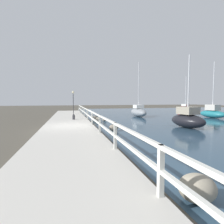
% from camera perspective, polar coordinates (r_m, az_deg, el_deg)
% --- Properties ---
extents(ground_plane, '(120.00, 120.00, 0.00)m').
position_cam_1_polar(ground_plane, '(12.73, -13.91, -5.84)').
color(ground_plane, '#4C473D').
extents(dock_walkway, '(3.50, 36.00, 0.34)m').
position_cam_1_polar(dock_walkway, '(12.70, -13.92, -5.09)').
color(dock_walkway, beige).
rests_on(dock_walkway, ground).
extents(railing, '(0.10, 32.50, 0.98)m').
position_cam_1_polar(railing, '(12.70, -6.53, -1.18)').
color(railing, silver).
rests_on(railing, dock_walkway).
extents(boulder_downstream, '(0.44, 0.39, 0.33)m').
position_cam_1_polar(boulder_downstream, '(16.79, -5.18, -2.83)').
color(boulder_downstream, gray).
rests_on(boulder_downstream, ground).
extents(boulder_upstream, '(0.63, 0.56, 0.47)m').
position_cam_1_polar(boulder_upstream, '(12.03, 0.53, -5.15)').
color(boulder_upstream, slate).
rests_on(boulder_upstream, ground).
extents(boulder_mid_strip, '(0.66, 0.59, 0.50)m').
position_cam_1_polar(boulder_mid_strip, '(18.36, -5.56, -1.99)').
color(boulder_mid_strip, '#666056').
rests_on(boulder_mid_strip, ground).
extents(boulder_near_dock, '(0.42, 0.38, 0.31)m').
position_cam_1_polar(boulder_near_dock, '(17.54, -2.50, -2.55)').
color(boulder_near_dock, gray).
rests_on(boulder_near_dock, ground).
extents(boulder_water_edge, '(0.79, 0.71, 0.59)m').
position_cam_1_polar(boulder_water_edge, '(4.36, 26.05, -21.41)').
color(boulder_water_edge, gray).
rests_on(boulder_water_edge, ground).
extents(boulder_far_strip, '(0.54, 0.48, 0.40)m').
position_cam_1_polar(boulder_far_strip, '(17.60, -4.64, -2.39)').
color(boulder_far_strip, gray).
rests_on(boulder_far_strip, ground).
extents(mooring_bollard, '(0.23, 0.23, 0.50)m').
position_cam_1_polar(mooring_bollard, '(16.51, -12.41, -1.55)').
color(mooring_bollard, '#333338').
rests_on(mooring_bollard, dock_walkway).
extents(dock_lamp, '(0.27, 0.27, 2.79)m').
position_cam_1_polar(dock_lamp, '(19.84, -12.56, 4.74)').
color(dock_lamp, '#2D2D33').
rests_on(dock_lamp, dock_walkway).
extents(sailboat_gray, '(1.53, 4.20, 6.89)m').
position_cam_1_polar(sailboat_gray, '(22.83, 8.61, 0.11)').
color(sailboat_gray, gray).
rests_on(sailboat_gray, water_surface).
extents(sailboat_red, '(1.46, 3.82, 6.20)m').
position_cam_1_polar(sailboat_red, '(32.80, 22.80, 0.97)').
color(sailboat_red, red).
rests_on(sailboat_red, water_surface).
extents(sailboat_black, '(1.96, 3.26, 5.55)m').
position_cam_1_polar(sailboat_black, '(14.69, 23.46, -2.17)').
color(sailboat_black, black).
rests_on(sailboat_black, water_surface).
extents(sailboat_teal, '(1.59, 3.60, 6.65)m').
position_cam_1_polar(sailboat_teal, '(24.17, 29.97, -0.18)').
color(sailboat_teal, '#1E707A').
rests_on(sailboat_teal, water_surface).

